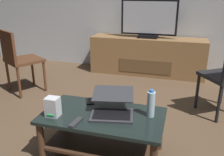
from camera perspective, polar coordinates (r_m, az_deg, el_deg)
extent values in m
plane|color=brown|center=(2.50, -3.11, -14.55)|extent=(7.68, 7.68, 0.00)
cube|color=black|center=(2.12, -2.17, -8.79)|extent=(1.04, 0.57, 0.03)
cube|color=#472D1E|center=(2.25, -2.09, -14.42)|extent=(0.91, 0.50, 0.02)
cylinder|color=#472D1E|center=(2.23, -16.10, -14.26)|extent=(0.06, 0.06, 0.38)
cylinder|color=#472D1E|center=(2.58, -10.54, -8.81)|extent=(0.06, 0.06, 0.38)
cylinder|color=#472D1E|center=(2.35, 11.05, -11.92)|extent=(0.06, 0.06, 0.38)
cube|color=olive|center=(4.34, 8.17, 5.11)|extent=(1.95, 0.46, 0.64)
cube|color=brown|center=(4.16, 7.60, 2.62)|extent=(0.88, 0.01, 0.22)
cube|color=black|center=(4.25, 8.36, 9.56)|extent=(0.33, 0.20, 0.05)
cube|color=black|center=(4.21, 8.57, 13.72)|extent=(0.93, 0.04, 0.57)
cube|color=#B2B7C1|center=(4.19, 8.53, 13.69)|extent=(0.86, 0.01, 0.51)
cube|color=black|center=(3.12, 24.54, 0.35)|extent=(0.61, 0.61, 0.04)
cylinder|color=black|center=(3.45, 24.24, -2.12)|extent=(0.04, 0.04, 0.44)
cylinder|color=black|center=(3.22, 19.19, -2.99)|extent=(0.04, 0.04, 0.44)
cylinder|color=black|center=(2.96, 23.55, -5.64)|extent=(0.04, 0.04, 0.44)
cube|color=#59331E|center=(3.70, -19.68, 3.90)|extent=(0.60, 0.60, 0.04)
cube|color=#59331E|center=(3.58, -23.00, 6.57)|extent=(0.38, 0.24, 0.43)
cylinder|color=#59331E|center=(3.68, -15.35, 0.29)|extent=(0.04, 0.04, 0.45)
cylinder|color=#59331E|center=(4.01, -17.94, 1.62)|extent=(0.04, 0.04, 0.45)
cylinder|color=#59331E|center=(3.53, -20.75, -1.12)|extent=(0.04, 0.04, 0.45)
cylinder|color=#59331E|center=(3.87, -22.97, 0.37)|extent=(0.04, 0.04, 0.45)
cube|color=#333338|center=(2.08, -0.05, -8.61)|extent=(0.40, 0.32, 0.02)
cube|color=black|center=(2.08, -0.05, -8.37)|extent=(0.34, 0.25, 0.00)
cube|color=#333338|center=(2.16, 0.27, -3.65)|extent=(0.40, 0.31, 0.06)
cube|color=teal|center=(2.15, 0.26, -3.71)|extent=(0.36, 0.28, 0.05)
cube|color=silver|center=(2.11, -13.59, -6.53)|extent=(0.11, 0.10, 0.17)
cube|color=#19D84C|center=(2.10, -14.14, -8.42)|extent=(0.07, 0.00, 0.01)
cylinder|color=silver|center=(2.06, 9.03, -6.03)|extent=(0.07, 0.07, 0.22)
cylinder|color=blue|center=(2.02, 9.21, -3.00)|extent=(0.04, 0.04, 0.02)
cube|color=black|center=(2.35, -5.14, -5.35)|extent=(0.12, 0.16, 0.01)
cube|color=#2D2D30|center=(2.00, -8.37, -10.16)|extent=(0.06, 0.16, 0.02)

